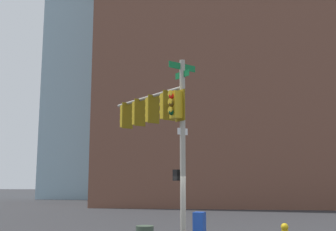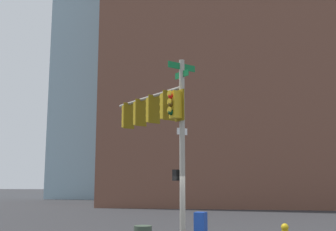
{
  "view_description": "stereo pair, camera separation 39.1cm",
  "coord_description": "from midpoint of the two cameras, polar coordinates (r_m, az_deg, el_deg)",
  "views": [
    {
      "loc": [
        -1.04,
        15.04,
        2.32
      ],
      "look_at": [
        1.12,
        -0.44,
        4.82
      ],
      "focal_mm": 43.97,
      "sensor_mm": 36.0,
      "label": 1
    },
    {
      "loc": [
        -1.43,
        14.98,
        2.32
      ],
      "look_at": [
        1.12,
        -0.44,
        4.82
      ],
      "focal_mm": 43.97,
      "sensor_mm": 36.0,
      "label": 2
    }
  ],
  "objects": [
    {
      "name": "building_brick_farside",
      "position": [
        80.53,
        21.32,
        3.41
      ],
      "size": [
        19.18,
        16.97,
        37.78
      ],
      "primitive_type": "cube",
      "color": "brown",
      "rests_on": "ground_plane"
    },
    {
      "name": "newspaper_box",
      "position": [
        17.71,
        3.73,
        -14.9
      ],
      "size": [
        0.54,
        0.63,
        1.05
      ],
      "primitive_type": "cube",
      "rotation": [
        0.0,
        0.0,
        -0.19
      ],
      "color": "#193FA5",
      "rests_on": "ground_plane"
    },
    {
      "name": "signal_pole_assembly",
      "position": [
        16.31,
        -2.15,
        -0.5
      ],
      "size": [
        3.83,
        3.94,
        6.81
      ],
      "rotation": [
        0.0,
        0.0,
        5.49
      ],
      "color": "#9E998C",
      "rests_on": "ground_plane"
    },
    {
      "name": "building_brick_midblock",
      "position": [
        59.15,
        10.51,
        4.16
      ],
      "size": [
        21.62,
        19.6,
        31.44
      ],
      "primitive_type": "cube",
      "color": "brown",
      "rests_on": "ground_plane"
    }
  ]
}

